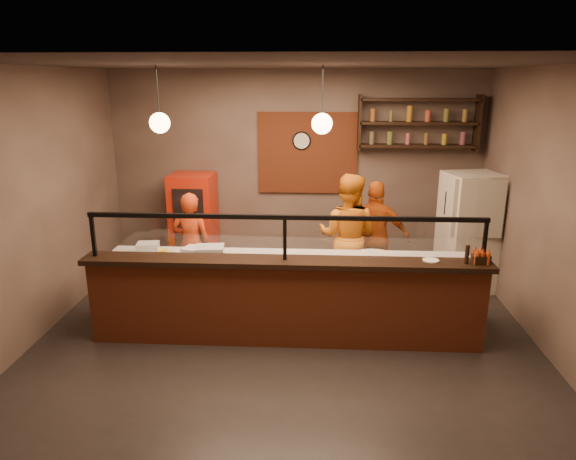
# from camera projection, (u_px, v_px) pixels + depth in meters

# --- Properties ---
(floor) EXTENTS (6.00, 6.00, 0.00)m
(floor) POSITION_uv_depth(u_px,v_px,m) (287.00, 331.00, 6.45)
(floor) COLOR black
(floor) RESTS_ON ground
(ceiling) EXTENTS (6.00, 6.00, 0.00)m
(ceiling) POSITION_uv_depth(u_px,v_px,m) (286.00, 64.00, 5.55)
(ceiling) COLOR #372F2B
(ceiling) RESTS_ON wall_back
(wall_back) EXTENTS (6.00, 0.00, 6.00)m
(wall_back) POSITION_uv_depth(u_px,v_px,m) (295.00, 171.00, 8.40)
(wall_back) COLOR #6F5D51
(wall_back) RESTS_ON floor
(wall_left) EXTENTS (0.00, 5.00, 5.00)m
(wall_left) POSITION_uv_depth(u_px,v_px,m) (38.00, 204.00, 6.16)
(wall_left) COLOR #6F5D51
(wall_left) RESTS_ON floor
(wall_right) EXTENTS (0.00, 5.00, 5.00)m
(wall_right) POSITION_uv_depth(u_px,v_px,m) (549.00, 211.00, 5.84)
(wall_right) COLOR #6F5D51
(wall_right) RESTS_ON floor
(wall_front) EXTENTS (6.00, 0.00, 6.00)m
(wall_front) POSITION_uv_depth(u_px,v_px,m) (265.00, 292.00, 3.61)
(wall_front) COLOR #6F5D51
(wall_front) RESTS_ON floor
(brick_patch) EXTENTS (1.60, 0.04, 1.30)m
(brick_patch) POSITION_uv_depth(u_px,v_px,m) (308.00, 153.00, 8.27)
(brick_patch) COLOR brown
(brick_patch) RESTS_ON wall_back
(service_counter) EXTENTS (4.60, 0.25, 1.00)m
(service_counter) POSITION_uv_depth(u_px,v_px,m) (285.00, 304.00, 6.02)
(service_counter) COLOR brown
(service_counter) RESTS_ON floor
(counter_ledge) EXTENTS (4.70, 0.37, 0.06)m
(counter_ledge) POSITION_uv_depth(u_px,v_px,m) (285.00, 262.00, 5.88)
(counter_ledge) COLOR black
(counter_ledge) RESTS_ON service_counter
(worktop_cabinet) EXTENTS (4.60, 0.75, 0.85)m
(worktop_cabinet) POSITION_uv_depth(u_px,v_px,m) (287.00, 293.00, 6.52)
(worktop_cabinet) COLOR gray
(worktop_cabinet) RESTS_ON floor
(worktop) EXTENTS (4.60, 0.75, 0.05)m
(worktop) POSITION_uv_depth(u_px,v_px,m) (287.00, 260.00, 6.40)
(worktop) COLOR silver
(worktop) RESTS_ON worktop_cabinet
(sneeze_guard) EXTENTS (4.50, 0.05, 0.52)m
(sneeze_guard) POSITION_uv_depth(u_px,v_px,m) (285.00, 234.00, 5.78)
(sneeze_guard) COLOR white
(sneeze_guard) RESTS_ON counter_ledge
(wall_shelving) EXTENTS (1.84, 0.28, 0.85)m
(wall_shelving) POSITION_uv_depth(u_px,v_px,m) (418.00, 123.00, 7.90)
(wall_shelving) COLOR black
(wall_shelving) RESTS_ON wall_back
(wall_clock) EXTENTS (0.30, 0.04, 0.30)m
(wall_clock) POSITION_uv_depth(u_px,v_px,m) (302.00, 141.00, 8.21)
(wall_clock) COLOR black
(wall_clock) RESTS_ON wall_back
(pendant_left) EXTENTS (0.24, 0.24, 0.77)m
(pendant_left) POSITION_uv_depth(u_px,v_px,m) (160.00, 123.00, 6.01)
(pendant_left) COLOR black
(pendant_left) RESTS_ON ceiling
(pendant_right) EXTENTS (0.24, 0.24, 0.77)m
(pendant_right) POSITION_uv_depth(u_px,v_px,m) (322.00, 123.00, 5.91)
(pendant_right) COLOR black
(pendant_right) RESTS_ON ceiling
(cook_left) EXTENTS (0.56, 0.38, 1.52)m
(cook_left) POSITION_uv_depth(u_px,v_px,m) (191.00, 244.00, 7.39)
(cook_left) COLOR red
(cook_left) RESTS_ON floor
(cook_mid) EXTENTS (1.04, 0.91, 1.80)m
(cook_mid) POSITION_uv_depth(u_px,v_px,m) (347.00, 236.00, 7.29)
(cook_mid) COLOR orange
(cook_mid) RESTS_ON floor
(cook_right) EXTENTS (1.01, 0.51, 1.66)m
(cook_right) POSITION_uv_depth(u_px,v_px,m) (375.00, 237.00, 7.48)
(cook_right) COLOR #C55112
(cook_right) RESTS_ON floor
(fridge) EXTENTS (0.86, 0.82, 1.76)m
(fridge) POSITION_uv_depth(u_px,v_px,m) (469.00, 232.00, 7.56)
(fridge) COLOR beige
(fridge) RESTS_ON floor
(red_cooler) EXTENTS (0.71, 0.65, 1.60)m
(red_cooler) POSITION_uv_depth(u_px,v_px,m) (194.00, 222.00, 8.38)
(red_cooler) COLOR red
(red_cooler) RESTS_ON floor
(pizza_dough) EXTENTS (0.71, 0.71, 0.01)m
(pizza_dough) POSITION_uv_depth(u_px,v_px,m) (374.00, 256.00, 6.44)
(pizza_dough) COLOR beige
(pizza_dough) RESTS_ON worktop
(prep_tub_a) EXTENTS (0.34, 0.30, 0.14)m
(prep_tub_a) POSITION_uv_depth(u_px,v_px,m) (195.00, 253.00, 6.36)
(prep_tub_a) COLOR white
(prep_tub_a) RESTS_ON worktop
(prep_tub_b) EXTENTS (0.30, 0.25, 0.13)m
(prep_tub_b) POSITION_uv_depth(u_px,v_px,m) (148.00, 248.00, 6.57)
(prep_tub_b) COLOR silver
(prep_tub_b) RESTS_ON worktop
(prep_tub_c) EXTENTS (0.37, 0.31, 0.17)m
(prep_tub_c) POSITION_uv_depth(u_px,v_px,m) (210.00, 253.00, 6.32)
(prep_tub_c) COLOR silver
(prep_tub_c) RESTS_ON worktop
(rolling_pin) EXTENTS (0.37, 0.08, 0.06)m
(rolling_pin) POSITION_uv_depth(u_px,v_px,m) (153.00, 251.00, 6.57)
(rolling_pin) COLOR yellow
(rolling_pin) RESTS_ON worktop
(condiment_caddy) EXTENTS (0.19, 0.16, 0.10)m
(condiment_caddy) POSITION_uv_depth(u_px,v_px,m) (481.00, 259.00, 5.73)
(condiment_caddy) COLOR black
(condiment_caddy) RESTS_ON counter_ledge
(pepper_mill) EXTENTS (0.06, 0.06, 0.21)m
(pepper_mill) POSITION_uv_depth(u_px,v_px,m) (467.00, 254.00, 5.71)
(pepper_mill) COLOR black
(pepper_mill) RESTS_ON counter_ledge
(small_plate) EXTENTS (0.19, 0.19, 0.01)m
(small_plate) POSITION_uv_depth(u_px,v_px,m) (431.00, 260.00, 5.82)
(small_plate) COLOR silver
(small_plate) RESTS_ON counter_ledge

